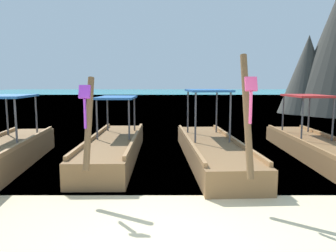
{
  "coord_description": "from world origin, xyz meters",
  "views": [
    {
      "loc": [
        -0.02,
        -3.81,
        2.14
      ],
      "look_at": [
        0.0,
        4.14,
        1.09
      ],
      "focal_mm": 34.27,
      "sensor_mm": 36.0,
      "label": 1
    }
  ],
  "objects_px": {
    "longtail_boat_red_ribbon": "(2,155)",
    "longtail_boat_violet_ribbon": "(114,147)",
    "longtail_boat_pink_ribbon": "(210,148)",
    "mooring_buoy_near": "(124,130)",
    "longtail_boat_turquoise_ribbon": "(313,146)"
  },
  "relations": [
    {
      "from": "longtail_boat_red_ribbon",
      "to": "longtail_boat_violet_ribbon",
      "type": "relative_size",
      "value": 0.95
    },
    {
      "from": "longtail_boat_pink_ribbon",
      "to": "mooring_buoy_near",
      "type": "xyz_separation_m",
      "value": [
        -3.05,
        4.6,
        -0.14
      ]
    },
    {
      "from": "longtail_boat_red_ribbon",
      "to": "mooring_buoy_near",
      "type": "height_order",
      "value": "longtail_boat_red_ribbon"
    },
    {
      "from": "longtail_boat_turquoise_ribbon",
      "to": "mooring_buoy_near",
      "type": "relative_size",
      "value": 16.71
    },
    {
      "from": "longtail_boat_red_ribbon",
      "to": "longtail_boat_turquoise_ribbon",
      "type": "xyz_separation_m",
      "value": [
        8.48,
        1.46,
        -0.06
      ]
    },
    {
      "from": "longtail_boat_violet_ribbon",
      "to": "longtail_boat_red_ribbon",
      "type": "bearing_deg",
      "value": -155.73
    },
    {
      "from": "longtail_boat_turquoise_ribbon",
      "to": "longtail_boat_red_ribbon",
      "type": "bearing_deg",
      "value": -170.2
    },
    {
      "from": "longtail_boat_red_ribbon",
      "to": "longtail_boat_pink_ribbon",
      "type": "height_order",
      "value": "longtail_boat_pink_ribbon"
    },
    {
      "from": "longtail_boat_pink_ribbon",
      "to": "mooring_buoy_near",
      "type": "bearing_deg",
      "value": 123.51
    },
    {
      "from": "longtail_boat_violet_ribbon",
      "to": "longtail_boat_turquoise_ribbon",
      "type": "xyz_separation_m",
      "value": [
        5.87,
        0.29,
        -0.03
      ]
    },
    {
      "from": "longtail_boat_pink_ribbon",
      "to": "mooring_buoy_near",
      "type": "height_order",
      "value": "longtail_boat_pink_ribbon"
    },
    {
      "from": "longtail_boat_violet_ribbon",
      "to": "longtail_boat_pink_ribbon",
      "type": "bearing_deg",
      "value": -4.2
    },
    {
      "from": "longtail_boat_violet_ribbon",
      "to": "longtail_boat_pink_ribbon",
      "type": "relative_size",
      "value": 0.95
    },
    {
      "from": "longtail_boat_red_ribbon",
      "to": "longtail_boat_violet_ribbon",
      "type": "distance_m",
      "value": 2.86
    },
    {
      "from": "longtail_boat_pink_ribbon",
      "to": "longtail_boat_turquoise_ribbon",
      "type": "height_order",
      "value": "longtail_boat_pink_ribbon"
    }
  ]
}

